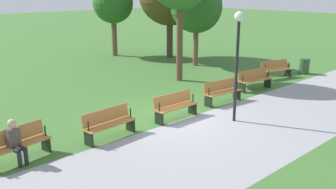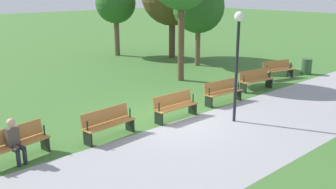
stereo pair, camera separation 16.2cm
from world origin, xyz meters
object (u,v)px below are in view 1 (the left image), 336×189
at_px(bench_0, 276,69).
at_px(bench_4, 109,123).
at_px(bench_1, 254,79).
at_px(lamp_post, 238,46).
at_px(bench_2, 222,91).
at_px(bench_5, 17,144).
at_px(tree_3, 113,3).
at_px(bench_3, 175,106).
at_px(trash_bin, 304,66).
at_px(tree_2, 196,7).
at_px(person_seated, 15,141).

bearing_deg(bench_0, bench_4, 18.50).
relative_size(bench_1, lamp_post, 0.48).
relative_size(bench_2, bench_4, 1.00).
relative_size(bench_0, bench_5, 1.01).
xyz_separation_m(bench_2, tree_3, (-3.18, -11.83, 2.94)).
height_order(bench_3, trash_bin, bench_3).
height_order(bench_2, tree_2, tree_2).
xyz_separation_m(person_seated, lamp_post, (-6.74, 1.81, 1.96)).
distance_m(bench_3, lamp_post, 2.94).
bearing_deg(lamp_post, bench_5, -16.47).
height_order(bench_5, trash_bin, bench_5).
distance_m(bench_2, bench_5, 8.00).
distance_m(bench_5, lamp_post, 7.25).
relative_size(bench_2, bench_5, 0.99).
xyz_separation_m(bench_0, bench_5, (13.26, 0.53, 0.00)).
xyz_separation_m(bench_0, person_seated, (13.35, 0.69, 0.16)).
bearing_deg(bench_2, bench_4, 4.63).
bearing_deg(bench_4, bench_1, 177.68).
bearing_deg(person_seated, bench_4, 167.34).
xyz_separation_m(bench_1, bench_5, (10.64, -0.00, 0.00)).
bearing_deg(bench_2, tree_2, -124.20).
bearing_deg(trash_bin, bench_5, 0.27).
bearing_deg(bench_1, person_seated, 10.11).
bearing_deg(trash_bin, bench_2, 3.08).
xyz_separation_m(bench_0, bench_2, (5.27, 0.86, 0.00)).
relative_size(bench_1, tree_2, 0.37).
relative_size(bench_0, bench_1, 1.01).
bearing_deg(bench_3, bench_5, -4.61).
xyz_separation_m(bench_1, person_seated, (10.73, 0.16, 0.16)).
bearing_deg(tree_3, lamp_post, 71.48).
height_order(bench_5, lamp_post, lamp_post).
distance_m(tree_2, lamp_post, 9.67).
distance_m(bench_3, trash_bin, 9.99).
distance_m(bench_1, tree_2, 6.57).
bearing_deg(bench_0, lamp_post, 34.63).
bearing_deg(bench_1, bench_0, -159.21).
xyz_separation_m(bench_2, lamp_post, (1.34, 1.65, 2.12)).
distance_m(bench_1, bench_4, 8.00).
bearing_deg(bench_5, bench_2, 168.43).
distance_m(bench_0, lamp_post, 7.38).
bearing_deg(bench_4, tree_3, -130.37).
bearing_deg(lamp_post, tree_3, -108.52).
distance_m(bench_0, bench_3, 8.00).
height_order(bench_1, trash_bin, bench_1).
bearing_deg(bench_5, bench_4, 163.82).
bearing_deg(lamp_post, bench_1, -153.75).
relative_size(bench_0, lamp_post, 0.49).
relative_size(bench_5, lamp_post, 0.48).
distance_m(bench_5, tree_2, 14.16).
bearing_deg(trash_bin, person_seated, 0.86).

